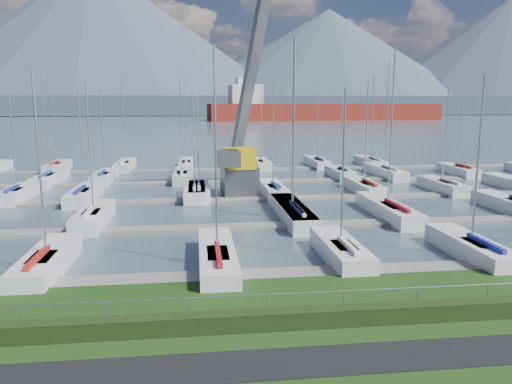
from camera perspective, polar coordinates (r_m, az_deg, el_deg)
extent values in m
cube|color=black|center=(17.49, 6.24, -18.70)|extent=(160.00, 2.00, 0.04)
cube|color=#495E6A|center=(278.04, -6.21, 8.42)|extent=(800.00, 540.00, 0.20)
cube|color=#1F3212|center=(19.60, 4.49, -14.20)|extent=(80.00, 0.70, 0.70)
cylinder|color=#96989E|center=(19.63, 4.29, -11.47)|extent=(80.00, 0.04, 0.04)
cube|color=#445263|center=(347.90, -6.39, 9.84)|extent=(900.00, 80.00, 12.00)
cone|color=#465267|center=(427.62, -17.89, 16.41)|extent=(340.00, 340.00, 115.00)
cone|color=#435663|center=(444.01, 8.22, 14.60)|extent=(300.00, 300.00, 85.00)
cone|color=#3E475B|center=(523.35, 26.78, 13.79)|extent=(320.00, 320.00, 100.00)
cube|color=gray|center=(25.66, 1.63, -9.50)|extent=(90.00, 1.60, 0.25)
cube|color=slate|center=(35.16, -0.78, -4.01)|extent=(90.00, 1.60, 0.25)
cube|color=slate|center=(44.87, -2.15, -0.87)|extent=(90.00, 1.60, 0.25)
cube|color=slate|center=(54.69, -3.02, 1.15)|extent=(90.00, 1.60, 0.25)
cube|color=gray|center=(64.56, -3.63, 2.55)|extent=(90.00, 1.60, 0.25)
cube|color=#56575D|center=(46.72, -1.92, 1.35)|extent=(3.49, 3.49, 2.60)
cube|color=yellow|center=(46.44, -1.93, 3.91)|extent=(2.91, 3.63, 1.80)
cube|color=slate|center=(50.95, -0.37, 14.62)|extent=(3.97, 11.08, 19.89)
cube|color=slate|center=(44.34, -3.26, 3.85)|extent=(2.20, 2.38, 1.40)
cube|color=maroon|center=(242.77, 7.98, 8.80)|extent=(112.68, 27.31, 10.00)
cube|color=silver|center=(232.54, -1.24, 10.68)|extent=(15.13, 15.13, 12.00)
cube|color=silver|center=(232.69, -1.25, 12.41)|extent=(8.64, 8.64, 4.00)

